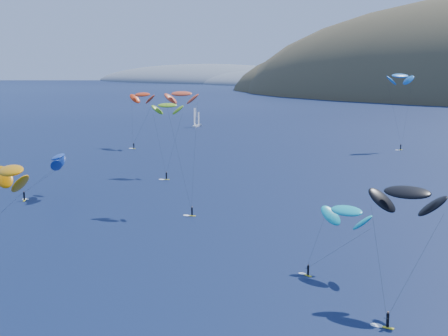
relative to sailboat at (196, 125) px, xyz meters
name	(u,v)px	position (x,y,z in m)	size (l,w,h in m)	color
headland	(223,84)	(-344.42, 537.74, -4.25)	(460.00, 250.00, 60.00)	slate
sailboat	(196,125)	(0.00, 0.00, 0.00)	(8.55, 7.51, 10.23)	silver
kitesurfer_1	(142,95)	(24.54, -66.34, 18.14)	(10.65, 9.82, 22.02)	yellow
kitesurfer_2	(11,171)	(99.33, -181.59, 14.27)	(11.79, 12.08, 17.90)	yellow
kitesurfer_3	(167,106)	(67.34, -104.85, 18.13)	(11.12, 12.33, 21.41)	yellow
kitesurfer_4	(400,76)	(104.75, -20.89, 25.06)	(9.99, 11.27, 28.90)	yellow
kitesurfer_5	(346,211)	(141.53, -155.02, 8.48)	(8.95, 8.03, 11.70)	yellow
kitesurfer_7	(407,193)	(152.30, -161.22, 13.63)	(9.58, 12.52, 17.18)	yellow
kitesurfer_9	(182,94)	(95.28, -134.66, 23.40)	(11.62, 9.10, 26.38)	yellow
kitesurfer_10	(58,157)	(64.58, -142.16, 8.30)	(9.76, 14.19, 11.90)	yellow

